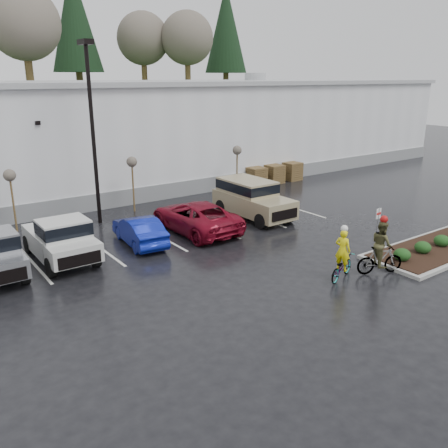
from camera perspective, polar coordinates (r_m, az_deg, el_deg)
ground at (r=18.87m, az=11.10°, el=-6.49°), size 120.00×120.00×0.00m
warehouse at (r=36.18m, az=-15.11°, el=10.62°), size 60.50×15.50×7.20m
wooded_ridge at (r=58.22m, az=-23.49°, el=11.50°), size 80.00×25.00×6.00m
lamppost at (r=25.28m, az=-15.66°, el=12.56°), size 0.50×1.00×9.22m
sapling_west at (r=25.53m, az=-24.35°, el=4.98°), size 0.60×0.60×3.20m
sapling_mid at (r=27.52m, az=-11.02°, el=7.00°), size 0.60×0.60×3.20m
sapling_east at (r=31.36m, az=1.59°, el=8.55°), size 0.60×0.60×3.20m
pallet_stack_a at (r=34.03m, az=3.90°, el=5.70°), size 1.20×1.20×1.35m
pallet_stack_b at (r=35.12m, az=6.05°, el=6.01°), size 1.20×1.20×1.35m
pallet_stack_c at (r=36.33m, az=8.18°, el=6.31°), size 1.20×1.20×1.35m
curb_island at (r=23.70m, az=24.64°, el=-2.61°), size 8.00×3.00×0.15m
mulch_bed at (r=23.67m, az=24.67°, el=-2.39°), size 7.60×2.60×0.04m
shrub_a at (r=21.13m, az=20.64°, el=-3.48°), size 0.70×0.70×0.52m
shrub_b at (r=22.35m, az=22.81°, el=-2.61°), size 0.70×0.70×0.52m
shrub_c at (r=23.59m, az=24.74°, el=-1.84°), size 0.70×0.70×0.52m
fire_lane_sign at (r=21.30m, az=17.97°, el=-0.21°), size 0.30×0.05×2.20m
pickup_white at (r=21.40m, az=-19.33°, el=-1.46°), size 2.10×5.20×1.96m
car_blue at (r=22.40m, az=-10.16°, el=-0.76°), size 1.79×4.14×1.32m
car_red at (r=23.90m, az=-3.45°, el=0.91°), size 2.60×5.58×1.55m
suv_tan at (r=26.18m, az=3.58°, el=2.96°), size 2.20×5.10×2.06m
cyclist_hivis at (r=18.86m, az=13.98°, el=-4.47°), size 1.90×1.16×2.17m
cyclist_olive at (r=19.67m, az=18.31°, el=-3.33°), size 1.91×1.25×2.41m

